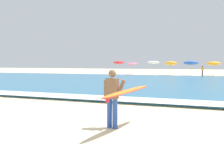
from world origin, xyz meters
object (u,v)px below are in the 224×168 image
at_px(beach_umbrella_2, 153,62).
at_px(beach_umbrella_5, 213,63).
at_px(beach_umbrella_3, 171,63).
at_px(beach_umbrella_0, 119,62).
at_px(beach_umbrella_1, 132,64).
at_px(surfer_with_board, 119,94).
at_px(beachgoer_near_row_left, 202,71).
at_px(beach_umbrella_4, 191,63).

xyz_separation_m(beach_umbrella_2, beach_umbrella_5, (9.13, 1.37, -0.17)).
distance_m(beach_umbrella_2, beach_umbrella_3, 2.90).
xyz_separation_m(beach_umbrella_0, beach_umbrella_5, (15.77, -0.53, -0.18)).
distance_m(beach_umbrella_1, beach_umbrella_2, 3.91).
distance_m(surfer_with_board, beachgoer_near_row_left, 34.54).
height_order(beach_umbrella_2, beach_umbrella_3, beach_umbrella_2).
relative_size(beach_umbrella_0, beach_umbrella_1, 1.15).
distance_m(beach_umbrella_0, beach_umbrella_3, 9.30).
distance_m(beach_umbrella_0, beach_umbrella_5, 15.78).
bearing_deg(surfer_with_board, beach_umbrella_4, 91.91).
relative_size(beach_umbrella_1, beach_umbrella_4, 0.88).
xyz_separation_m(surfer_with_board, beach_umbrella_5, (2.07, 36.74, 0.87)).
height_order(surfer_with_board, beach_umbrella_3, beach_umbrella_3).
bearing_deg(beach_umbrella_2, beach_umbrella_5, 8.52).
height_order(beach_umbrella_1, beach_umbrella_4, beach_umbrella_4).
bearing_deg(beach_umbrella_1, beach_umbrella_3, 3.04).
xyz_separation_m(beach_umbrella_0, beach_umbrella_2, (6.64, -1.89, -0.01)).
xyz_separation_m(surfer_with_board, beachgoer_near_row_left, (0.60, 34.54, -0.19)).
height_order(beach_umbrella_3, beachgoer_near_row_left, beach_umbrella_3).
bearing_deg(beach_umbrella_4, beachgoer_near_row_left, -33.06).
relative_size(beach_umbrella_2, beach_umbrella_4, 0.98).
distance_m(beach_umbrella_3, beachgoer_near_row_left, 5.53).
height_order(beach_umbrella_2, beach_umbrella_5, beach_umbrella_2).
bearing_deg(beachgoer_near_row_left, beach_umbrella_0, 169.20).
distance_m(beach_umbrella_2, beachgoer_near_row_left, 7.80).
bearing_deg(beach_umbrella_0, beachgoer_near_row_left, -10.80).
xyz_separation_m(beach_umbrella_2, beach_umbrella_3, (2.64, 1.21, -0.14)).
bearing_deg(beach_umbrella_2, beach_umbrella_4, 3.21).
bearing_deg(surfer_with_board, beach_umbrella_1, 106.70).
height_order(surfer_with_board, beach_umbrella_5, beach_umbrella_5).
xyz_separation_m(surfer_with_board, beach_umbrella_4, (-1.19, 35.70, 0.94)).
distance_m(beach_umbrella_1, beach_umbrella_5, 12.95).
bearing_deg(beach_umbrella_1, surfer_with_board, -73.30).
height_order(beach_umbrella_0, beach_umbrella_3, beach_umbrella_0).
relative_size(beach_umbrella_1, beach_umbrella_5, 0.94).
distance_m(beach_umbrella_0, beach_umbrella_2, 6.90).
distance_m(beach_umbrella_2, beach_umbrella_4, 5.88).
bearing_deg(beachgoer_near_row_left, beach_umbrella_4, 146.94).
height_order(beach_umbrella_3, beach_umbrella_4, beach_umbrella_4).
height_order(surfer_with_board, beach_umbrella_2, beach_umbrella_2).
bearing_deg(beach_umbrella_2, beach_umbrella_1, 167.24).
xyz_separation_m(surfer_with_board, beach_umbrella_0, (-13.69, 37.26, 1.05)).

